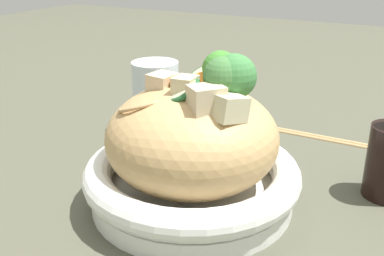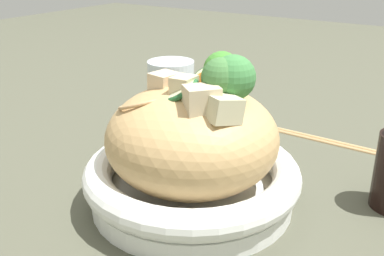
{
  "view_description": "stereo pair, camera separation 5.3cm",
  "coord_description": "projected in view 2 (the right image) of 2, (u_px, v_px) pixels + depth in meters",
  "views": [
    {
      "loc": [
        -0.23,
        0.44,
        0.3
      ],
      "look_at": [
        0.0,
        0.0,
        0.1
      ],
      "focal_mm": 42.58,
      "sensor_mm": 36.0,
      "label": 1
    },
    {
      "loc": [
        -0.27,
        0.41,
        0.3
      ],
      "look_at": [
        0.0,
        0.0,
        0.1
      ],
      "focal_mm": 42.58,
      "sensor_mm": 36.0,
      "label": 2
    }
  ],
  "objects": [
    {
      "name": "carrot_coins",
      "position": [
        214.0,
        85.0,
        0.55
      ],
      "size": [
        0.07,
        0.12,
        0.05
      ],
      "color": "orange",
      "rests_on": "serving_bowl"
    },
    {
      "name": "serving_bowl",
      "position": [
        192.0,
        180.0,
        0.56
      ],
      "size": [
        0.26,
        0.26,
        0.06
      ],
      "color": "white",
      "rests_on": "ground_plane"
    },
    {
      "name": "drinking_glass",
      "position": [
        171.0,
        96.0,
        0.77
      ],
      "size": [
        0.08,
        0.08,
        0.12
      ],
      "color": "silver",
      "rests_on": "ground_plane"
    },
    {
      "name": "broccoli_florets",
      "position": [
        226.0,
        76.0,
        0.5
      ],
      "size": [
        0.08,
        0.08,
        0.05
      ],
      "color": "#A2BD72",
      "rests_on": "serving_bowl"
    },
    {
      "name": "zucchini_slices",
      "position": [
        201.0,
        84.0,
        0.53
      ],
      "size": [
        0.06,
        0.14,
        0.04
      ],
      "color": "beige",
      "rests_on": "serving_bowl"
    },
    {
      "name": "noodle_heap",
      "position": [
        192.0,
        138.0,
        0.53
      ],
      "size": [
        0.2,
        0.2,
        0.13
      ],
      "color": "tan",
      "rests_on": "serving_bowl"
    },
    {
      "name": "ground_plane",
      "position": [
        192.0,
        201.0,
        0.57
      ],
      "size": [
        3.0,
        3.0,
        0.0
      ],
      "primitive_type": "plane",
      "color": "#4A4B3B"
    },
    {
      "name": "chicken_chunks",
      "position": [
        198.0,
        97.0,
        0.48
      ],
      "size": [
        0.13,
        0.07,
        0.04
      ],
      "color": "beige",
      "rests_on": "serving_bowl"
    },
    {
      "name": "chopsticks_pair",
      "position": [
        329.0,
        140.0,
        0.74
      ],
      "size": [
        0.2,
        0.02,
        0.01
      ],
      "color": "tan",
      "rests_on": "ground_plane"
    }
  ]
}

